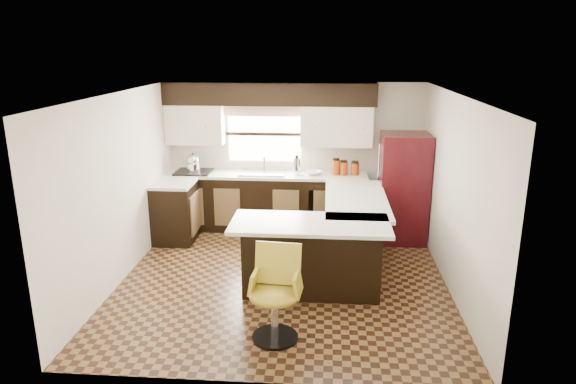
# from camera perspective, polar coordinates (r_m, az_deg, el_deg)

# --- Properties ---
(floor) EXTENTS (4.40, 4.40, 0.00)m
(floor) POSITION_cam_1_polar(r_m,az_deg,el_deg) (6.88, -0.48, -9.53)
(floor) COLOR #49301A
(floor) RESTS_ON ground
(ceiling) EXTENTS (4.40, 4.40, 0.00)m
(ceiling) POSITION_cam_1_polar(r_m,az_deg,el_deg) (6.23, -0.53, 10.81)
(ceiling) COLOR silver
(ceiling) RESTS_ON wall_back
(wall_back) EXTENTS (4.40, 0.00, 4.40)m
(wall_back) POSITION_cam_1_polar(r_m,az_deg,el_deg) (8.58, 0.75, 4.14)
(wall_back) COLOR beige
(wall_back) RESTS_ON floor
(wall_front) EXTENTS (4.40, 0.00, 4.40)m
(wall_front) POSITION_cam_1_polar(r_m,az_deg,el_deg) (4.39, -2.98, -7.70)
(wall_front) COLOR beige
(wall_front) RESTS_ON floor
(wall_left) EXTENTS (0.00, 4.40, 4.40)m
(wall_left) POSITION_cam_1_polar(r_m,az_deg,el_deg) (6.95, -18.03, 0.49)
(wall_left) COLOR beige
(wall_left) RESTS_ON floor
(wall_right) EXTENTS (0.00, 4.40, 4.40)m
(wall_right) POSITION_cam_1_polar(r_m,az_deg,el_deg) (6.62, 17.93, -0.25)
(wall_right) COLOR beige
(wall_right) RESTS_ON floor
(base_cab_back) EXTENTS (3.30, 0.60, 0.90)m
(base_cab_back) POSITION_cam_1_polar(r_m,az_deg,el_deg) (8.52, -2.42, -1.18)
(base_cab_back) COLOR black
(base_cab_back) RESTS_ON floor
(base_cab_left) EXTENTS (0.60, 0.70, 0.90)m
(base_cab_left) POSITION_cam_1_polar(r_m,az_deg,el_deg) (8.19, -12.39, -2.27)
(base_cab_left) COLOR black
(base_cab_left) RESTS_ON floor
(counter_back) EXTENTS (3.30, 0.60, 0.04)m
(counter_back) POSITION_cam_1_polar(r_m,az_deg,el_deg) (8.39, -2.45, 1.91)
(counter_back) COLOR silver
(counter_back) RESTS_ON base_cab_back
(counter_left) EXTENTS (0.60, 0.70, 0.04)m
(counter_left) POSITION_cam_1_polar(r_m,az_deg,el_deg) (8.05, -12.59, 0.92)
(counter_left) COLOR silver
(counter_left) RESTS_ON base_cab_left
(soffit) EXTENTS (3.40, 0.35, 0.36)m
(soffit) POSITION_cam_1_polar(r_m,az_deg,el_deg) (8.29, -2.11, 10.84)
(soffit) COLOR black
(soffit) RESTS_ON wall_back
(upper_cab_left) EXTENTS (0.94, 0.35, 0.64)m
(upper_cab_left) POSITION_cam_1_polar(r_m,az_deg,el_deg) (8.58, -10.27, 7.40)
(upper_cab_left) COLOR beige
(upper_cab_left) RESTS_ON wall_back
(upper_cab_right) EXTENTS (1.14, 0.35, 0.64)m
(upper_cab_right) POSITION_cam_1_polar(r_m,az_deg,el_deg) (8.30, 5.41, 7.31)
(upper_cab_right) COLOR beige
(upper_cab_right) RESTS_ON wall_back
(window_pane) EXTENTS (1.20, 0.02, 0.90)m
(window_pane) POSITION_cam_1_polar(r_m,az_deg,el_deg) (8.54, -2.62, 6.46)
(window_pane) COLOR white
(window_pane) RESTS_ON wall_back
(valance) EXTENTS (1.30, 0.06, 0.18)m
(valance) POSITION_cam_1_polar(r_m,az_deg,el_deg) (8.45, -2.68, 9.02)
(valance) COLOR #D19B93
(valance) RESTS_ON wall_back
(sink) EXTENTS (0.75, 0.45, 0.03)m
(sink) POSITION_cam_1_polar(r_m,az_deg,el_deg) (8.37, -2.81, 2.13)
(sink) COLOR #B2B2B7
(sink) RESTS_ON counter_back
(dishwasher) EXTENTS (0.58, 0.03, 0.78)m
(dishwasher) POSITION_cam_1_polar(r_m,az_deg,el_deg) (8.20, 4.31, -2.05)
(dishwasher) COLOR black
(dishwasher) RESTS_ON floor
(cooktop) EXTENTS (0.58, 0.50, 0.02)m
(cooktop) POSITION_cam_1_polar(r_m,az_deg,el_deg) (8.59, -10.45, 2.22)
(cooktop) COLOR black
(cooktop) RESTS_ON counter_back
(peninsula_long) EXTENTS (0.60, 1.95, 0.90)m
(peninsula_long) POSITION_cam_1_polar(r_m,az_deg,el_deg) (7.27, 7.05, -4.37)
(peninsula_long) COLOR black
(peninsula_long) RESTS_ON floor
(peninsula_return) EXTENTS (1.65, 0.60, 0.90)m
(peninsula_return) POSITION_cam_1_polar(r_m,az_deg,el_deg) (6.35, 2.64, -7.32)
(peninsula_return) COLOR black
(peninsula_return) RESTS_ON floor
(counter_pen_long) EXTENTS (0.84, 1.95, 0.04)m
(counter_pen_long) POSITION_cam_1_polar(r_m,az_deg,el_deg) (7.12, 7.58, -0.80)
(counter_pen_long) COLOR silver
(counter_pen_long) RESTS_ON peninsula_long
(counter_pen_return) EXTENTS (1.89, 0.84, 0.04)m
(counter_pen_return) POSITION_cam_1_polar(r_m,az_deg,el_deg) (6.10, 2.48, -3.57)
(counter_pen_return) COLOR silver
(counter_pen_return) RESTS_ON peninsula_return
(refrigerator) EXTENTS (0.72, 0.69, 1.69)m
(refrigerator) POSITION_cam_1_polar(r_m,az_deg,el_deg) (8.10, 12.66, 0.43)
(refrigerator) COLOR #3B090F
(refrigerator) RESTS_ON floor
(bar_chair) EXTENTS (0.57, 0.57, 0.99)m
(bar_chair) POSITION_cam_1_polar(r_m,az_deg,el_deg) (5.36, -1.50, -11.45)
(bar_chair) COLOR gold
(bar_chair) RESTS_ON floor
(kettle) EXTENTS (0.22, 0.22, 0.30)m
(kettle) POSITION_cam_1_polar(r_m,az_deg,el_deg) (8.55, -10.48, 3.28)
(kettle) COLOR silver
(kettle) RESTS_ON cooktop
(percolator) EXTENTS (0.13, 0.13, 0.28)m
(percolator) POSITION_cam_1_polar(r_m,az_deg,el_deg) (8.31, 0.96, 2.92)
(percolator) COLOR silver
(percolator) RESTS_ON counter_back
(mixing_bowl) EXTENTS (0.32, 0.32, 0.06)m
(mixing_bowl) POSITION_cam_1_polar(r_m,az_deg,el_deg) (8.33, 2.87, 2.16)
(mixing_bowl) COLOR white
(mixing_bowl) RESTS_ON counter_back
(canister_large) EXTENTS (0.14, 0.14, 0.24)m
(canister_large) POSITION_cam_1_polar(r_m,az_deg,el_deg) (8.32, 5.33, 2.74)
(canister_large) COLOR #93390C
(canister_large) RESTS_ON counter_back
(canister_med) EXTENTS (0.13, 0.13, 0.21)m
(canister_med) POSITION_cam_1_polar(r_m,az_deg,el_deg) (8.33, 6.20, 2.62)
(canister_med) COLOR #93390C
(canister_med) RESTS_ON counter_back
(canister_small) EXTENTS (0.14, 0.14, 0.20)m
(canister_small) POSITION_cam_1_polar(r_m,az_deg,el_deg) (8.34, 7.43, 2.55)
(canister_small) COLOR #93390C
(canister_small) RESTS_ON counter_back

